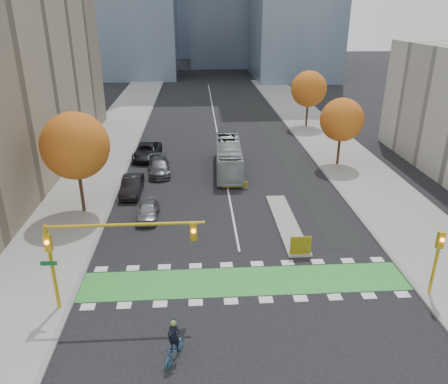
{
  "coord_description": "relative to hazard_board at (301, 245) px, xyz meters",
  "views": [
    {
      "loc": [
        -2.69,
        -20.69,
        15.36
      ],
      "look_at": [
        -0.84,
        8.42,
        3.0
      ],
      "focal_mm": 35.0,
      "sensor_mm": 36.0,
      "label": 1
    }
  ],
  "objects": [
    {
      "name": "traffic_signal_east",
      "position": [
        6.5,
        -4.71,
        1.93
      ],
      "size": [
        0.35,
        0.43,
        4.1
      ],
      "color": "#BF9914",
      "rests_on": "ground"
    },
    {
      "name": "tree_east_near",
      "position": [
        8.0,
        17.8,
        4.06
      ],
      "size": [
        4.4,
        4.4,
        7.08
      ],
      "color": "#332114",
      "rests_on": "ground"
    },
    {
      "name": "cyclist",
      "position": [
        -7.98,
        -8.78,
        -0.06
      ],
      "size": [
        1.35,
        2.02,
        2.2
      ],
      "rotation": [
        0.0,
        0.0,
        -0.4
      ],
      "color": "#205F96",
      "rests_on": "ground"
    },
    {
      "name": "bus",
      "position": [
        -3.57,
        16.97,
        0.66
      ],
      "size": [
        2.86,
        10.56,
        2.92
      ],
      "primitive_type": "imported",
      "rotation": [
        0.0,
        0.0,
        -0.04
      ],
      "color": "#A5AAAC",
      "rests_on": "ground"
    },
    {
      "name": "bike_lane_paint",
      "position": [
        3.5,
        25.8,
        -0.8
      ],
      "size": [
        2.5,
        50.0,
        0.01
      ],
      "primitive_type": "cube",
      "color": "black",
      "rests_on": "ground"
    },
    {
      "name": "median_island",
      "position": [
        0.0,
        4.8,
        -0.72
      ],
      "size": [
        1.6,
        10.0,
        0.16
      ],
      "primitive_type": "cube",
      "color": "gray",
      "rests_on": "ground"
    },
    {
      "name": "ground",
      "position": [
        -4.0,
        -4.2,
        -0.8
      ],
      "size": [
        300.0,
        300.0,
        0.0
      ],
      "primitive_type": "plane",
      "color": "black",
      "rests_on": "ground"
    },
    {
      "name": "sidewalk_west",
      "position": [
        -17.5,
        15.8,
        -0.73
      ],
      "size": [
        7.0,
        120.0,
        0.15
      ],
      "primitive_type": "cube",
      "color": "gray",
      "rests_on": "ground"
    },
    {
      "name": "parked_car_c",
      "position": [
        -10.54,
        16.43,
        -0.07
      ],
      "size": [
        2.53,
        5.22,
        1.47
      ],
      "primitive_type": "imported",
      "rotation": [
        0.0,
        0.0,
        0.1
      ],
      "color": "#4A4B4F",
      "rests_on": "ground"
    },
    {
      "name": "tree_west",
      "position": [
        -16.0,
        7.8,
        4.82
      ],
      "size": [
        5.2,
        5.2,
        8.22
      ],
      "color": "#332114",
      "rests_on": "ground"
    },
    {
      "name": "traffic_signal_west",
      "position": [
        -11.93,
        -4.71,
        3.23
      ],
      "size": [
        8.53,
        0.56,
        5.2
      ],
      "color": "#BF9914",
      "rests_on": "ground"
    },
    {
      "name": "sidewalk_east",
      "position": [
        9.5,
        15.8,
        -0.73
      ],
      "size": [
        7.0,
        120.0,
        0.15
      ],
      "primitive_type": "cube",
      "color": "gray",
      "rests_on": "ground"
    },
    {
      "name": "centre_line",
      "position": [
        -4.0,
        35.8,
        -0.8
      ],
      "size": [
        0.15,
        70.0,
        0.01
      ],
      "primitive_type": "cube",
      "color": "silver",
      "rests_on": "ground"
    },
    {
      "name": "hazard_board",
      "position": [
        0.0,
        0.0,
        0.0
      ],
      "size": [
        1.4,
        0.12,
        1.3
      ],
      "primitive_type": "cube",
      "color": "yellow",
      "rests_on": "median_island"
    },
    {
      "name": "parked_car_d",
      "position": [
        -12.22,
        21.43,
        -0.01
      ],
      "size": [
        3.07,
        5.89,
        1.58
      ],
      "primitive_type": "imported",
      "rotation": [
        0.0,
        0.0,
        -0.08
      ],
      "color": "black",
      "rests_on": "ground"
    },
    {
      "name": "curb_west",
      "position": [
        -14.0,
        15.8,
        -0.73
      ],
      "size": [
        0.3,
        120.0,
        0.16
      ],
      "primitive_type": "cube",
      "color": "gray",
      "rests_on": "ground"
    },
    {
      "name": "parked_car_b",
      "position": [
        -12.58,
        11.43,
        -0.02
      ],
      "size": [
        1.7,
        4.75,
        1.56
      ],
      "primitive_type": "imported",
      "rotation": [
        0.0,
        0.0,
        -0.01
      ],
      "color": "black",
      "rests_on": "ground"
    },
    {
      "name": "bike_crossing",
      "position": [
        -4.0,
        -2.7,
        -0.79
      ],
      "size": [
        20.0,
        3.0,
        0.01
      ],
      "primitive_type": "cube",
      "color": "green",
      "rests_on": "ground"
    },
    {
      "name": "tree_east_far",
      "position": [
        8.5,
        33.8,
        4.44
      ],
      "size": [
        4.8,
        4.8,
        7.65
      ],
      "color": "#332114",
      "rests_on": "ground"
    },
    {
      "name": "curb_east",
      "position": [
        6.0,
        15.8,
        -0.73
      ],
      "size": [
        0.3,
        120.0,
        0.16
      ],
      "primitive_type": "cube",
      "color": "gray",
      "rests_on": "ground"
    },
    {
      "name": "parked_car_a",
      "position": [
        -10.71,
        6.43,
        -0.12
      ],
      "size": [
        1.61,
        3.99,
        1.36
      ],
      "primitive_type": "imported",
      "rotation": [
        0.0,
        0.0,
        0.0
      ],
      "color": "gray",
      "rests_on": "ground"
    }
  ]
}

